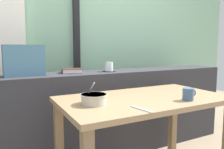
# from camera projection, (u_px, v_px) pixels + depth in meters

# --- Properties ---
(outdoor_backdrop) EXTENTS (4.80, 0.08, 2.80)m
(outdoor_backdrop) POSITION_uv_depth(u_px,v_px,m) (85.00, 21.00, 2.67)
(outdoor_backdrop) COLOR #84B293
(outdoor_backdrop) RESTS_ON ground
(window_divider_post) EXTENTS (0.07, 0.05, 2.60)m
(window_divider_post) POSITION_uv_depth(u_px,v_px,m) (76.00, 29.00, 2.56)
(window_divider_post) COLOR black
(window_divider_post) RESTS_ON ground
(dark_console_ledge) EXTENTS (2.80, 0.39, 0.85)m
(dark_console_ledge) POSITION_uv_depth(u_px,v_px,m) (108.00, 112.00, 2.25)
(dark_console_ledge) COLOR #2D2D33
(dark_console_ledge) RESTS_ON ground
(breakfast_table) EXTENTS (1.24, 0.69, 0.72)m
(breakfast_table) POSITION_uv_depth(u_px,v_px,m) (144.00, 111.00, 1.64)
(breakfast_table) COLOR #826849
(breakfast_table) RESTS_ON ground
(coaster_square) EXTENTS (0.10, 0.10, 0.00)m
(coaster_square) POSITION_uv_depth(u_px,v_px,m) (110.00, 71.00, 2.18)
(coaster_square) COLOR black
(coaster_square) RESTS_ON dark_console_ledge
(juice_glass) EXTENTS (0.08, 0.08, 0.09)m
(juice_glass) POSITION_uv_depth(u_px,v_px,m) (110.00, 67.00, 2.18)
(juice_glass) COLOR white
(juice_glass) RESTS_ON coaster_square
(closed_book) EXTENTS (0.21, 0.18, 0.04)m
(closed_book) POSITION_uv_depth(u_px,v_px,m) (72.00, 71.00, 2.06)
(closed_book) COLOR #47231E
(closed_book) RESTS_ON dark_console_ledge
(throw_pillow) EXTENTS (0.33, 0.15, 0.26)m
(throw_pillow) POSITION_uv_depth(u_px,v_px,m) (24.00, 60.00, 1.83)
(throw_pillow) COLOR #426B84
(throw_pillow) RESTS_ON dark_console_ledge
(soup_bowl) EXTENTS (0.17, 0.18, 0.15)m
(soup_bowl) POSITION_uv_depth(u_px,v_px,m) (94.00, 99.00, 1.42)
(soup_bowl) COLOR #BCB7A8
(soup_bowl) RESTS_ON breakfast_table
(fork_utensil) EXTENTS (0.04, 0.17, 0.01)m
(fork_utensil) POSITION_uv_depth(u_px,v_px,m) (141.00, 109.00, 1.30)
(fork_utensil) COLOR silver
(fork_utensil) RESTS_ON breakfast_table
(ceramic_mug) EXTENTS (0.11, 0.08, 0.08)m
(ceramic_mug) POSITION_uv_depth(u_px,v_px,m) (188.00, 94.00, 1.52)
(ceramic_mug) COLOR #3D567A
(ceramic_mug) RESTS_ON breakfast_table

